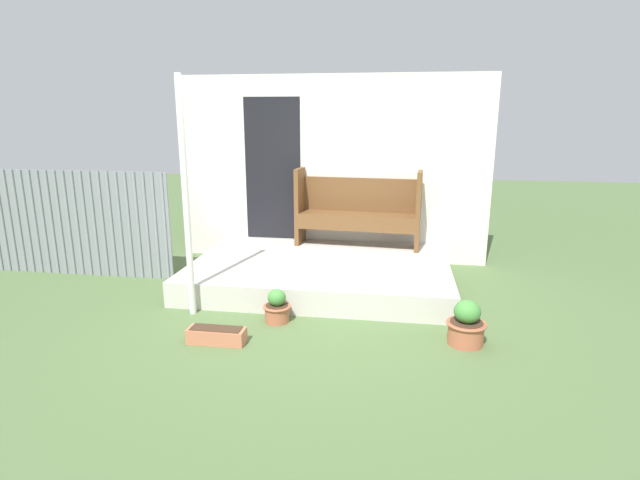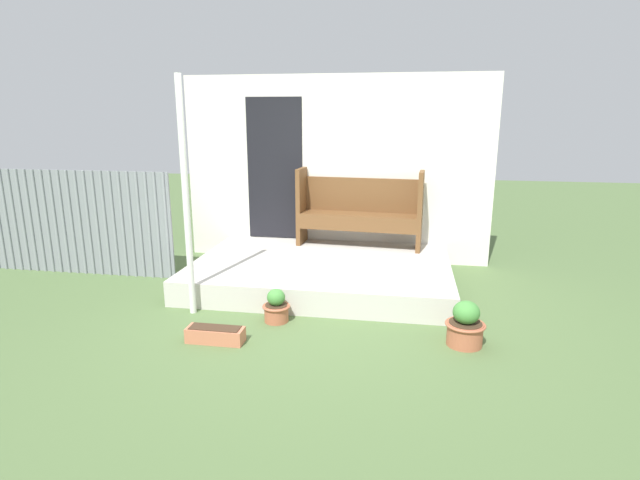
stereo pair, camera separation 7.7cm
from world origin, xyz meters
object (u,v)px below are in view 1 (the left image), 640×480
flower_pot_left (277,308)px  planter_box_rect (217,335)px  support_post (186,200)px  bench (358,207)px  flower_pot_middle (466,325)px

flower_pot_left → planter_box_rect: size_ratio=0.65×
support_post → flower_pot_left: bearing=-4.6°
bench → planter_box_rect: bearing=-108.2°
support_post → bench: 2.59m
flower_pot_left → flower_pot_middle: bearing=-7.2°
bench → flower_pot_left: 2.29m
flower_pot_left → flower_pot_middle: size_ratio=0.82×
bench → flower_pot_left: bench is taller
bench → planter_box_rect: (-1.08, -2.65, -0.75)m
planter_box_rect → flower_pot_middle: bearing=8.3°
bench → flower_pot_left: size_ratio=4.94×
bench → planter_box_rect: size_ratio=3.19×
flower_pot_middle → flower_pot_left: bearing=172.8°
support_post → flower_pot_left: support_post is taller
flower_pot_left → planter_box_rect: (-0.44, -0.56, -0.08)m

